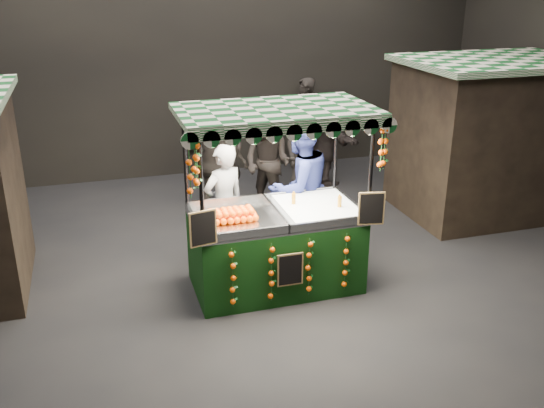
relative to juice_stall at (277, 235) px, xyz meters
name	(u,v)px	position (x,y,z in m)	size (l,w,h in m)	color
ground	(264,283)	(-0.14, 0.11, -0.74)	(12.00, 12.00, 0.00)	black
market_hall	(263,21)	(-0.14, 0.11, 2.64)	(12.10, 10.10, 5.05)	black
neighbour_stall_right	(490,137)	(4.26, 1.61, 0.57)	(3.00, 2.20, 2.60)	black
juice_stall	(277,235)	(0.00, 0.00, 0.00)	(2.47, 1.45, 2.39)	black
vendor_grey	(224,204)	(-0.48, 0.93, 0.13)	(0.74, 0.62, 1.74)	gray
vendor_blue	(300,188)	(0.59, 0.83, 0.30)	(1.21, 1.08, 2.07)	navy
shopper_0	(227,160)	(0.04, 3.01, 0.12)	(0.75, 0.64, 1.72)	#2B2523
shopper_1	(268,163)	(0.63, 2.56, 0.16)	(1.08, 1.10, 1.79)	black
shopper_2	(216,164)	(-0.25, 2.62, 0.19)	(1.17, 0.91, 1.85)	#2B2623
shopper_3	(300,144)	(1.62, 3.71, 0.10)	(1.16, 1.23, 1.68)	black
shopper_5	(325,138)	(2.16, 3.79, 0.15)	(0.80, 1.71, 1.77)	#292221
shopper_6	(304,124)	(2.05, 4.71, 0.21)	(0.61, 0.78, 1.91)	black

